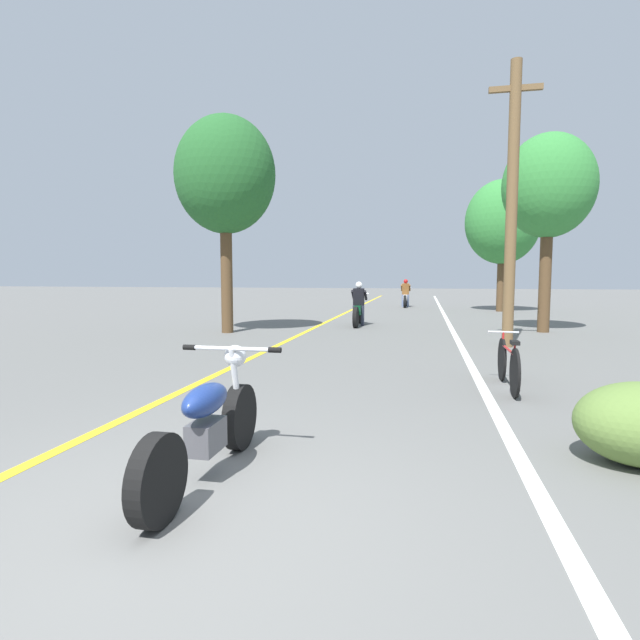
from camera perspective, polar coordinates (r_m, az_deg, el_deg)
name	(u,v)px	position (r m, az deg, el deg)	size (l,w,h in m)	color
ground_plane	(173,527)	(3.53, -16.50, -21.77)	(120.00, 120.00, 0.00)	#60605E
lane_stripe_center	(320,325)	(15.91, -0.05, -0.60)	(0.14, 48.00, 0.01)	yellow
lane_stripe_edge	(451,328)	(15.60, 14.76, -0.88)	(0.14, 48.00, 0.01)	white
utility_pole	(512,202)	(11.89, 21.08, 12.43)	(1.10, 0.24, 6.16)	brown
roadside_tree_right_near	(549,188)	(15.44, 24.67, 13.60)	(2.46, 2.22, 5.45)	#513A23
roadside_tree_right_far	(502,222)	(23.56, 20.13, 10.44)	(3.19, 2.87, 5.76)	#513A23
roadside_tree_left	(225,176)	(14.29, -10.80, 15.84)	(2.75, 2.48, 5.89)	#513A23
motorcycle_foreground	(209,425)	(4.07, -12.62, -11.58)	(0.90, 2.04, 0.98)	black
motorcycle_rider_lead	(359,309)	(15.80, 4.44, 1.25)	(0.50, 2.03, 1.39)	black
motorcycle_rider_far	(405,297)	(25.60, 9.74, 2.66)	(0.50, 2.10, 1.40)	black
bicycle_parked	(508,364)	(7.48, 20.71, -4.71)	(0.44, 1.74, 0.76)	black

